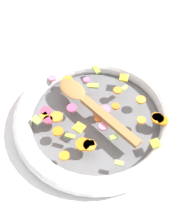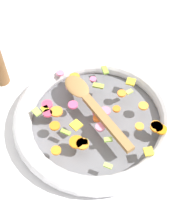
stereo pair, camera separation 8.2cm
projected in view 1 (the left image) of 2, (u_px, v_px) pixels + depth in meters
The scene contains 4 objects.
ground_plane at pixel (96, 123), 0.86m from camera, with size 4.00×4.00×0.00m, color silver.
skillet at pixel (96, 118), 0.84m from camera, with size 0.45×0.45×0.05m.
chopped_vegetables at pixel (95, 114), 0.81m from camera, with size 0.32×0.37×0.01m.
wooden_spoon at pixel (89, 103), 0.82m from camera, with size 0.15×0.28×0.01m.
Camera 1 is at (-0.45, -0.20, 0.71)m, focal length 50.00 mm.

